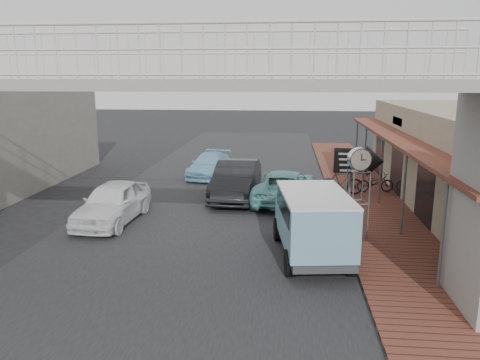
% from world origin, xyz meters
% --- Properties ---
extents(ground, '(120.00, 120.00, 0.00)m').
position_xyz_m(ground, '(0.00, 0.00, 0.00)').
color(ground, black).
rests_on(ground, ground).
extents(road_strip, '(10.00, 60.00, 0.01)m').
position_xyz_m(road_strip, '(0.00, 0.00, 0.01)').
color(road_strip, black).
rests_on(road_strip, ground).
extents(sidewalk, '(3.00, 40.00, 0.10)m').
position_xyz_m(sidewalk, '(6.50, 3.00, 0.05)').
color(sidewalk, brown).
rests_on(sidewalk, ground).
extents(footbridge, '(16.40, 2.40, 6.34)m').
position_xyz_m(footbridge, '(0.00, -4.00, 3.18)').
color(footbridge, gray).
rests_on(footbridge, ground).
extents(white_hatchback, '(1.99, 4.47, 1.49)m').
position_xyz_m(white_hatchback, '(-3.35, 1.69, 0.75)').
color(white_hatchback, white).
rests_on(white_hatchback, ground).
extents(dark_sedan, '(1.95, 5.06, 1.65)m').
position_xyz_m(dark_sedan, '(0.83, 5.58, 0.82)').
color(dark_sedan, black).
rests_on(dark_sedan, ground).
extents(angkot_curb, '(2.89, 5.20, 1.38)m').
position_xyz_m(angkot_curb, '(2.98, 5.21, 0.69)').
color(angkot_curb, '#69B6B6').
rests_on(angkot_curb, ground).
extents(angkot_far, '(2.16, 4.36, 1.22)m').
position_xyz_m(angkot_far, '(-1.13, 10.12, 0.61)').
color(angkot_far, '#7DB8DA').
rests_on(angkot_far, ground).
extents(angkot_van, '(2.37, 4.35, 2.04)m').
position_xyz_m(angkot_van, '(3.81, -1.09, 1.29)').
color(angkot_van, black).
rests_on(angkot_van, ground).
extents(motorcycle_near, '(1.76, 0.84, 0.89)m').
position_xyz_m(motorcycle_near, '(7.09, 6.93, 0.54)').
color(motorcycle_near, black).
rests_on(motorcycle_near, sidewalk).
extents(motorcycle_far, '(1.91, 0.58, 1.14)m').
position_xyz_m(motorcycle_far, '(5.51, 6.37, 0.67)').
color(motorcycle_far, black).
rests_on(motorcycle_far, sidewalk).
extents(street_clock, '(0.78, 0.71, 3.02)m').
position_xyz_m(street_clock, '(5.30, 0.35, 2.61)').
color(street_clock, '#59595B').
rests_on(street_clock, sidewalk).
extents(arrow_sign, '(1.70, 1.08, 2.92)m').
position_xyz_m(arrow_sign, '(5.91, 1.50, 2.46)').
color(arrow_sign, '#59595B').
rests_on(arrow_sign, sidewalk).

